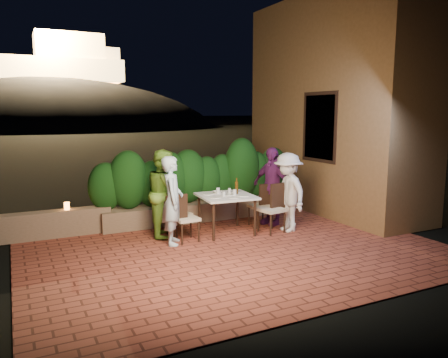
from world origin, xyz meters
TOP-DOWN VIEW (x-y plane):
  - ground at (0.00, 0.00)m, footprint 400.00×400.00m
  - terrace_floor at (0.00, 0.50)m, footprint 7.00×6.00m
  - building_wall at (3.60, 2.00)m, footprint 1.60×5.00m
  - window_pane at (2.82, 1.50)m, footprint 0.08×1.00m
  - window_frame at (2.81, 1.50)m, footprint 0.06×1.15m
  - planter at (0.20, 2.30)m, footprint 4.20×0.55m
  - hedge at (0.20, 2.30)m, footprint 4.00×0.70m
  - parapet at (-2.80, 2.30)m, footprint 2.20×0.30m
  - hill at (2.00, 60.00)m, footprint 52.00×40.00m
  - fortress at (2.00, 60.00)m, footprint 26.00×8.00m
  - dining_table at (0.29, 1.11)m, footprint 1.08×1.08m
  - plate_nw at (-0.01, 0.95)m, footprint 0.19×0.19m
  - plate_sw at (0.01, 1.34)m, footprint 0.24×0.24m
  - plate_ne at (0.54, 0.90)m, footprint 0.24×0.24m
  - plate_se at (0.60, 1.32)m, footprint 0.22×0.22m
  - plate_centre at (0.32, 1.09)m, footprint 0.20×0.20m
  - plate_front at (0.30, 0.81)m, footprint 0.20×0.20m
  - glass_nw at (0.19, 1.00)m, footprint 0.06×0.06m
  - glass_sw at (0.21, 1.30)m, footprint 0.07×0.07m
  - glass_ne at (0.44, 1.04)m, footprint 0.07×0.07m
  - glass_se at (0.44, 1.26)m, footprint 0.06×0.06m
  - beer_bottle at (0.53, 1.13)m, footprint 0.06×0.06m
  - bowl at (0.24, 1.38)m, footprint 0.20×0.20m
  - chair_left_front at (-0.60, 0.95)m, footprint 0.43×0.43m
  - chair_left_back at (-0.57, 1.40)m, footprint 0.47×0.47m
  - chair_right_front at (1.10, 0.76)m, footprint 0.51×0.51m
  - chair_right_back at (1.15, 1.26)m, footprint 0.41×0.41m
  - diner_blue at (-0.87, 0.90)m, footprint 0.56×0.67m
  - diner_green at (-0.83, 1.47)m, footprint 0.83×0.95m
  - diner_white at (1.44, 0.72)m, footprint 0.59×1.01m
  - diner_purple at (1.44, 1.30)m, footprint 0.66×1.02m
  - parapet_lamp at (-2.50, 2.30)m, footprint 0.10×0.10m

SIDE VIEW (x-z plane):
  - hill at x=2.00m, z-range -15.00..7.00m
  - terrace_floor at x=0.00m, z-range -0.15..0.00m
  - ground at x=0.00m, z-range -0.02..-0.02m
  - planter at x=0.20m, z-range 0.00..0.40m
  - parapet at x=-2.80m, z-range 0.00..0.50m
  - dining_table at x=0.29m, z-range 0.00..0.75m
  - chair_left_back at x=-0.57m, z-range 0.00..0.85m
  - chair_right_back at x=1.15m, z-range 0.00..0.87m
  - chair_left_front at x=-0.60m, z-range 0.00..0.88m
  - chair_right_front at x=1.10m, z-range 0.00..0.96m
  - parapet_lamp at x=-2.50m, z-range 0.50..0.64m
  - plate_nw at x=-0.01m, z-range 0.75..0.76m
  - plate_front at x=0.30m, z-range 0.75..0.76m
  - plate_centre at x=0.32m, z-range 0.75..0.76m
  - plate_se at x=0.60m, z-range 0.75..0.76m
  - plate_sw at x=0.01m, z-range 0.75..0.76m
  - plate_ne at x=0.54m, z-range 0.75..0.76m
  - bowl at x=0.24m, z-range 0.75..0.79m
  - diner_white at x=1.44m, z-range 0.00..1.55m
  - diner_blue at x=-0.87m, z-range 0.00..1.58m
  - glass_nw at x=0.19m, z-range 0.75..0.85m
  - glass_se at x=0.44m, z-range 0.75..0.85m
  - glass_ne at x=0.44m, z-range 0.75..0.86m
  - diner_purple at x=1.44m, z-range 0.00..1.62m
  - glass_sw at x=0.21m, z-range 0.75..0.87m
  - diner_green at x=-0.83m, z-range 0.00..1.65m
  - beer_bottle at x=0.53m, z-range 0.75..1.07m
  - hedge at x=0.20m, z-range 0.40..1.50m
  - window_pane at x=2.82m, z-range 1.30..2.70m
  - window_frame at x=2.81m, z-range 1.23..2.77m
  - building_wall at x=3.60m, z-range 0.00..5.00m
  - fortress at x=2.00m, z-range 6.50..14.50m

